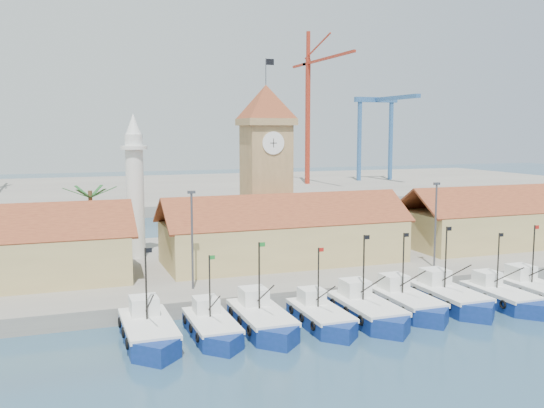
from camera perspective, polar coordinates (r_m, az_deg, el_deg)
name	(u,v)px	position (r m, az deg, el deg)	size (l,w,h in m)	color
ground	(373,330)	(50.15, 9.51, -11.65)	(400.00, 400.00, 0.00)	#1E3D50
quay	(272,261)	(71.08, -0.03, -5.38)	(140.00, 32.00, 1.50)	gray
terminal	(155,191)	(153.88, -10.95, 1.23)	(240.00, 80.00, 2.00)	gray
boat_0	(149,333)	(47.32, -11.50, -11.84)	(3.63, 9.96, 7.53)	navy
boat_1	(213,329)	(47.89, -5.60, -11.62)	(3.22, 8.82, 6.67)	navy
boat_2	(263,321)	(49.14, -0.86, -11.00)	(3.59, 9.82, 7.43)	navy
boat_3	(322,318)	(50.33, 4.74, -10.67)	(3.26, 8.93, 6.76)	navy
boat_4	(368,312)	(52.11, 9.04, -10.02)	(3.67, 10.04, 7.60)	navy
boat_5	(408,304)	(55.10, 12.66, -9.19)	(3.55, 9.72, 7.36)	navy
boat_6	(451,299)	(57.60, 16.46, -8.57)	(3.70, 10.14, 7.68)	navy
boat_7	(503,298)	(59.64, 20.91, -8.28)	(3.37, 9.23, 6.98)	navy
boat_8	(539,293)	(62.55, 23.80, -7.67)	(3.60, 9.87, 7.47)	navy
hall_center	(284,239)	(66.77, 1.14, -3.35)	(27.04, 10.13, 7.61)	tan
hall_right	(517,224)	(83.60, 22.09, -1.78)	(31.20, 10.13, 7.61)	tan
clock_tower	(266,164)	(71.44, -0.57, 3.76)	(5.80, 5.80, 22.70)	tan
minaret	(135,186)	(70.13, -12.78, 1.71)	(3.00, 3.00, 16.30)	silver
palm_tree	(91,221)	(68.12, -16.67, -1.51)	(5.60, 5.03, 8.39)	brown
lamp_posts	(318,228)	(59.26, 4.37, -2.24)	(80.70, 0.25, 9.03)	#3F3F44
crane_red_right	(311,99)	(157.60, 3.68, 9.83)	(1.00, 35.74, 39.16)	#A32B19
gantry	(382,116)	(170.98, 10.29, 8.19)	(13.00, 22.00, 23.20)	#315F96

